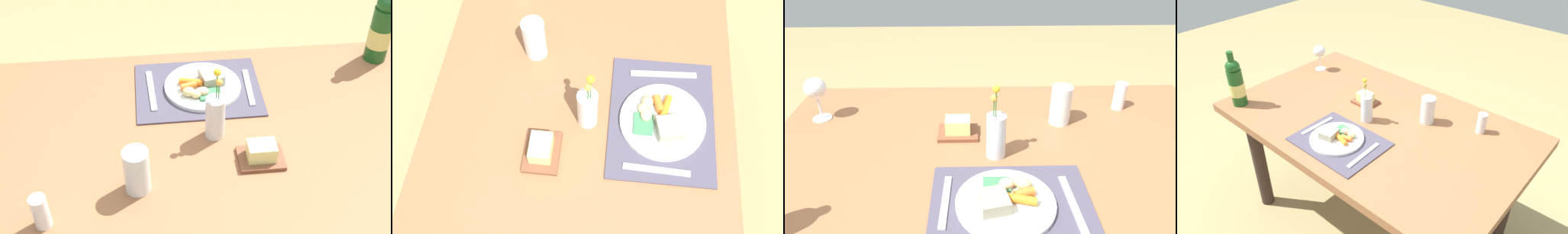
# 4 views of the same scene
# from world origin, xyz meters

# --- Properties ---
(dining_table) EXTENTS (1.51, 0.91, 0.75)m
(dining_table) POSITION_xyz_m (0.00, 0.00, 0.65)
(dining_table) COLOR #955D3B
(dining_table) RESTS_ON ground_plane
(placemat) EXTENTS (0.41, 0.31, 0.01)m
(placemat) POSITION_xyz_m (-0.00, -0.24, 0.75)
(placemat) COLOR #474152
(placemat) RESTS_ON dining_table
(dinner_plate) EXTENTS (0.25, 0.25, 0.05)m
(dinner_plate) POSITION_xyz_m (-0.02, -0.24, 0.77)
(dinner_plate) COLOR white
(dinner_plate) RESTS_ON placemat
(fork) EXTENTS (0.02, 0.19, 0.00)m
(fork) POSITION_xyz_m (-0.17, -0.23, 0.76)
(fork) COLOR silver
(fork) RESTS_ON placemat
(knife) EXTENTS (0.03, 0.20, 0.00)m
(knife) POSITION_xyz_m (0.15, -0.24, 0.76)
(knife) COLOR silver
(knife) RESTS_ON placemat
(wine_bottle) EXTENTS (0.08, 0.08, 0.30)m
(wine_bottle) POSITION_xyz_m (-0.64, -0.36, 0.88)
(wine_bottle) COLOR #1A4E1C
(wine_bottle) RESTS_ON dining_table
(water_tumbler) EXTENTS (0.07, 0.07, 0.14)m
(water_tumbler) POSITION_xyz_m (0.21, 0.16, 0.81)
(water_tumbler) COLOR silver
(water_tumbler) RESTS_ON dining_table
(flower_vase) EXTENTS (0.06, 0.06, 0.24)m
(flower_vase) POSITION_xyz_m (-0.03, -0.02, 0.83)
(flower_vase) COLOR silver
(flower_vase) RESTS_ON dining_table
(salt_shaker) EXTENTS (0.04, 0.04, 0.10)m
(salt_shaker) POSITION_xyz_m (0.45, 0.26, 0.80)
(salt_shaker) COLOR white
(salt_shaker) RESTS_ON dining_table
(butter_dish) EXTENTS (0.13, 0.10, 0.06)m
(butter_dish) POSITION_xyz_m (-0.14, 0.09, 0.78)
(butter_dish) COLOR brown
(butter_dish) RESTS_ON dining_table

